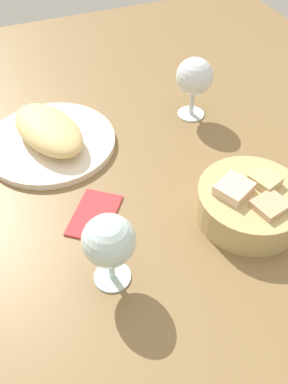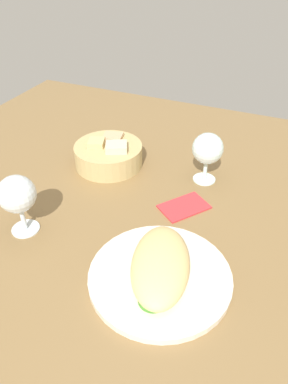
{
  "view_description": "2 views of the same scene",
  "coord_description": "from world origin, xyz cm",
  "views": [
    {
      "loc": [
        58.62,
        -19.02,
        54.8
      ],
      "look_at": [
        14.52,
        -1.16,
        5.5
      ],
      "focal_mm": 38.78,
      "sensor_mm": 36.0,
      "label": 1
    },
    {
      "loc": [
        -52.52,
        -26.85,
        53.5
      ],
      "look_at": [
        9.8,
        -0.01,
        3.04
      ],
      "focal_mm": 34.2,
      "sensor_mm": 36.0,
      "label": 2
    }
  ],
  "objects": [
    {
      "name": "plate",
      "position": [
        -10.21,
        -11.83,
        0.7
      ],
      "size": [
        26.52,
        26.52,
        1.4
      ],
      "primitive_type": "cylinder",
      "color": "white",
      "rests_on": "ground_plane"
    },
    {
      "name": "ground_plane",
      "position": [
        0.0,
        0.0,
        -1.0
      ],
      "size": [
        140.0,
        140.0,
        2.0
      ],
      "primitive_type": "cube",
      "color": "olive"
    },
    {
      "name": "folded_napkin",
      "position": [
        11.69,
        -9.31,
        0.4
      ],
      "size": [
        12.99,
        12.23,
        0.8
      ],
      "primitive_type": "cube",
      "rotation": [
        0.0,
        0.0,
        2.49
      ],
      "color": "red",
      "rests_on": "ground_plane"
    },
    {
      "name": "wine_glass_far",
      "position": [
        -8.94,
        19.7,
        9.09
      ],
      "size": [
        7.85,
        7.85,
        13.46
      ],
      "color": "silver",
      "rests_on": "ground_plane"
    },
    {
      "name": "omelette",
      "position": [
        -10.21,
        -11.83,
        3.91
      ],
      "size": [
        22.06,
        15.83,
        5.03
      ],
      "primitive_type": "ellipsoid",
      "rotation": [
        0.0,
        0.0,
        0.29
      ],
      "color": "#E6C57D",
      "rests_on": "plate"
    },
    {
      "name": "wine_glass_near",
      "position": [
        24.6,
        -10.46,
        8.74
      ],
      "size": [
        7.7,
        7.7,
        13.01
      ],
      "color": "silver",
      "rests_on": "ground_plane"
    },
    {
      "name": "bread_basket",
      "position": [
        21.56,
        15.32,
        3.17
      ],
      "size": [
        18.13,
        18.13,
        7.54
      ],
      "color": "tan",
      "rests_on": "ground_plane"
    },
    {
      "name": "lettuce_garnish",
      "position": [
        -16.17,
        -12.82,
        2.02
      ],
      "size": [
        5.17,
        5.17,
        1.23
      ],
      "primitive_type": "cone",
      "color": "#418730",
      "rests_on": "plate"
    }
  ]
}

